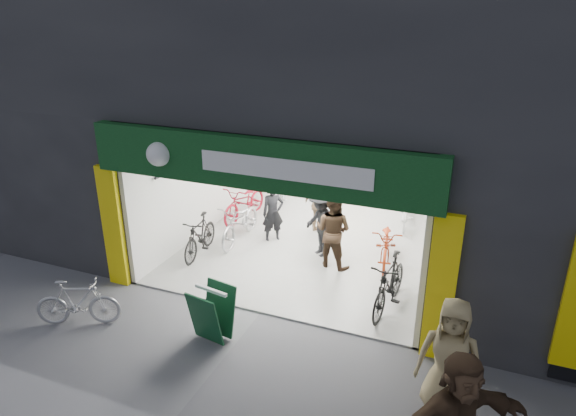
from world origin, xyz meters
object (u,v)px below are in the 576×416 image
Objects in this scene: bike_left_front at (240,222)px; pedestrian_near at (449,358)px; parked_bike at (78,302)px; sandwich_board at (212,312)px; bike_right_front at (389,284)px.

bike_left_front is 1.06× the size of pedestrian_near.
parked_bike is at bearing -106.94° from bike_left_front.
pedestrian_near is 1.89× the size of sandwich_board.
parked_bike is at bearing -178.80° from pedestrian_near.
bike_right_front is 0.99× the size of pedestrian_near.
sandwich_board is at bearing 175.04° from pedestrian_near.
bike_left_front is 6.70m from pedestrian_near.
parked_bike is at bearing -158.07° from sandwich_board.
sandwich_board is at bearing -135.51° from bike_right_front.
bike_right_front reaches higher than parked_bike.
sandwich_board reaches higher than parked_bike.
parked_bike is 6.51m from pedestrian_near.
bike_right_front is 5.81m from parked_bike.
bike_left_front is at bearing 141.67° from pedestrian_near.
pedestrian_near reaches higher than sandwich_board.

